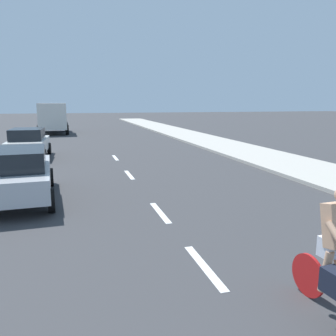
# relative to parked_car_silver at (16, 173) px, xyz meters

# --- Properties ---
(ground_plane) EXTENTS (160.00, 160.00, 0.00)m
(ground_plane) POSITION_rel_parked_car_silver_xyz_m (3.81, 6.83, -0.84)
(ground_plane) COLOR #38383A
(sidewalk_strip) EXTENTS (3.60, 80.00, 0.14)m
(sidewalk_strip) POSITION_rel_parked_car_silver_xyz_m (11.35, 8.83, -0.77)
(sidewalk_strip) COLOR #B2ADA3
(sidewalk_strip) RESTS_ON ground
(lane_stripe_2) EXTENTS (0.16, 1.80, 0.01)m
(lane_stripe_2) POSITION_rel_parked_car_silver_xyz_m (3.81, -5.48, -0.84)
(lane_stripe_2) COLOR white
(lane_stripe_2) RESTS_ON ground
(lane_stripe_3) EXTENTS (0.16, 1.80, 0.01)m
(lane_stripe_3) POSITION_rel_parked_car_silver_xyz_m (3.81, -2.24, -0.84)
(lane_stripe_3) COLOR white
(lane_stripe_3) RESTS_ON ground
(lane_stripe_4) EXTENTS (0.16, 1.80, 0.01)m
(lane_stripe_4) POSITION_rel_parked_car_silver_xyz_m (3.81, 2.86, -0.84)
(lane_stripe_4) COLOR white
(lane_stripe_4) RESTS_ON ground
(lane_stripe_5) EXTENTS (0.16, 1.80, 0.01)m
(lane_stripe_5) POSITION_rel_parked_car_silver_xyz_m (3.81, 7.45, -0.84)
(lane_stripe_5) COLOR white
(lane_stripe_5) RESTS_ON ground
(parked_car_silver) EXTENTS (2.27, 4.61, 1.57)m
(parked_car_silver) POSITION_rel_parked_car_silver_xyz_m (0.00, 0.00, 0.00)
(parked_car_silver) COLOR #B7BABF
(parked_car_silver) RESTS_ON ground
(parked_car_white) EXTENTS (2.02, 4.21, 1.57)m
(parked_car_white) POSITION_rel_parked_car_silver_xyz_m (-0.54, 8.36, -0.00)
(parked_car_white) COLOR white
(parked_car_white) RESTS_ON ground
(delivery_truck) EXTENTS (2.79, 6.29, 2.80)m
(delivery_truck) POSITION_rel_parked_car_silver_xyz_m (0.04, 23.71, 0.66)
(delivery_truck) COLOR #23478C
(delivery_truck) RESTS_ON ground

